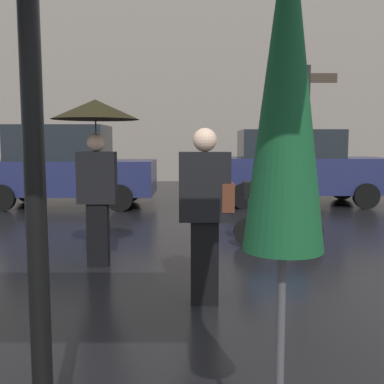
{
  "coord_description": "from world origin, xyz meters",
  "views": [
    {
      "loc": [
        0.43,
        -2.83,
        1.62
      ],
      "look_at": [
        0.4,
        3.56,
        0.91
      ],
      "focal_mm": 42.25,
      "sensor_mm": 36.0,
      "label": 1
    }
  ],
  "objects_px": {
    "folded_patio_umbrella_near": "(288,105)",
    "street_signpost": "(309,128)",
    "pedestrian_with_bag": "(208,206)",
    "parked_car_right": "(69,166)",
    "pedestrian_with_umbrella": "(98,133)",
    "parked_car_left": "(297,167)",
    "parked_scooter": "(278,211)"
  },
  "relations": [
    {
      "from": "parked_scooter",
      "to": "street_signpost",
      "type": "distance_m",
      "value": 2.77
    },
    {
      "from": "pedestrian_with_umbrella",
      "to": "parked_scooter",
      "type": "bearing_deg",
      "value": 46.68
    },
    {
      "from": "pedestrian_with_umbrella",
      "to": "parked_car_left",
      "type": "relative_size",
      "value": 0.47
    },
    {
      "from": "pedestrian_with_bag",
      "to": "parked_scooter",
      "type": "distance_m",
      "value": 2.76
    },
    {
      "from": "parked_car_right",
      "to": "street_signpost",
      "type": "height_order",
      "value": "street_signpost"
    },
    {
      "from": "folded_patio_umbrella_near",
      "to": "pedestrian_with_umbrella",
      "type": "xyz_separation_m",
      "value": [
        -1.6,
        3.98,
        -0.04
      ]
    },
    {
      "from": "parked_car_right",
      "to": "pedestrian_with_bag",
      "type": "bearing_deg",
      "value": 107.94
    },
    {
      "from": "pedestrian_with_bag",
      "to": "parked_car_right",
      "type": "xyz_separation_m",
      "value": [
        -3.28,
        6.89,
        0.02
      ]
    },
    {
      "from": "parked_scooter",
      "to": "street_signpost",
      "type": "bearing_deg",
      "value": 85.16
    },
    {
      "from": "pedestrian_with_umbrella",
      "to": "street_signpost",
      "type": "bearing_deg",
      "value": 66.54
    },
    {
      "from": "pedestrian_with_bag",
      "to": "parked_scooter",
      "type": "bearing_deg",
      "value": -120.01
    },
    {
      "from": "pedestrian_with_umbrella",
      "to": "parked_scooter",
      "type": "height_order",
      "value": "pedestrian_with_umbrella"
    },
    {
      "from": "parked_scooter",
      "to": "parked_car_right",
      "type": "distance_m",
      "value": 6.28
    },
    {
      "from": "pedestrian_with_bag",
      "to": "street_signpost",
      "type": "height_order",
      "value": "street_signpost"
    },
    {
      "from": "pedestrian_with_umbrella",
      "to": "parked_car_right",
      "type": "xyz_separation_m",
      "value": [
        -1.91,
        5.5,
        -0.72
      ]
    },
    {
      "from": "pedestrian_with_umbrella",
      "to": "pedestrian_with_bag",
      "type": "bearing_deg",
      "value": -21.97
    },
    {
      "from": "folded_patio_umbrella_near",
      "to": "parked_car_left",
      "type": "xyz_separation_m",
      "value": [
        2.31,
        9.94,
        -0.79
      ]
    },
    {
      "from": "pedestrian_with_bag",
      "to": "street_signpost",
      "type": "bearing_deg",
      "value": -119.79
    },
    {
      "from": "folded_patio_umbrella_near",
      "to": "pedestrian_with_bag",
      "type": "xyz_separation_m",
      "value": [
        -0.23,
        2.59,
        -0.77
      ]
    },
    {
      "from": "parked_car_right",
      "to": "street_signpost",
      "type": "bearing_deg",
      "value": 150.33
    },
    {
      "from": "parked_scooter",
      "to": "parked_car_right",
      "type": "relative_size",
      "value": 0.33
    },
    {
      "from": "parked_scooter",
      "to": "parked_car_right",
      "type": "xyz_separation_m",
      "value": [
        -4.43,
        4.43,
        0.45
      ]
    },
    {
      "from": "parked_scooter",
      "to": "street_signpost",
      "type": "xyz_separation_m",
      "value": [
        1.01,
        2.21,
        1.33
      ]
    },
    {
      "from": "pedestrian_with_umbrella",
      "to": "parked_car_left",
      "type": "height_order",
      "value": "pedestrian_with_umbrella"
    },
    {
      "from": "parked_scooter",
      "to": "parked_car_left",
      "type": "bearing_deg",
      "value": 93.93
    },
    {
      "from": "pedestrian_with_bag",
      "to": "pedestrian_with_umbrella",
      "type": "bearing_deg",
      "value": -50.52
    },
    {
      "from": "folded_patio_umbrella_near",
      "to": "street_signpost",
      "type": "xyz_separation_m",
      "value": [
        1.93,
        7.26,
        0.12
      ]
    },
    {
      "from": "pedestrian_with_umbrella",
      "to": "pedestrian_with_bag",
      "type": "height_order",
      "value": "pedestrian_with_umbrella"
    },
    {
      "from": "pedestrian_with_bag",
      "to": "street_signpost",
      "type": "distance_m",
      "value": 5.23
    },
    {
      "from": "folded_patio_umbrella_near",
      "to": "pedestrian_with_bag",
      "type": "height_order",
      "value": "folded_patio_umbrella_near"
    },
    {
      "from": "pedestrian_with_bag",
      "to": "street_signpost",
      "type": "xyz_separation_m",
      "value": [
        2.17,
        4.67,
        0.89
      ]
    },
    {
      "from": "folded_patio_umbrella_near",
      "to": "street_signpost",
      "type": "distance_m",
      "value": 7.51
    }
  ]
}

